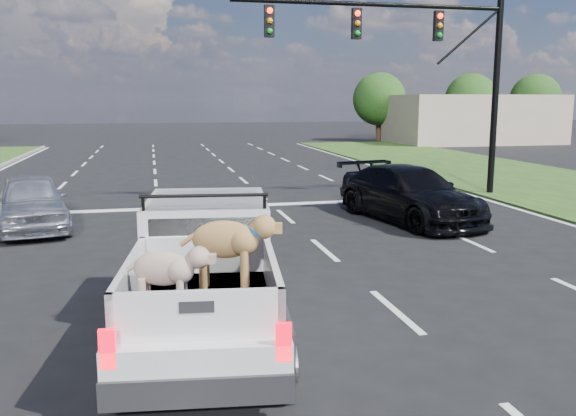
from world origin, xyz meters
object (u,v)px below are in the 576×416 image
at_px(black_coupe, 410,194).
at_px(pickup_truck, 206,268).
at_px(traffic_signal, 432,54).
at_px(silver_sedan, 32,202).

bearing_deg(black_coupe, pickup_truck, -143.55).
bearing_deg(pickup_truck, traffic_signal, 58.62).
distance_m(silver_sedan, black_coupe, 9.83).
xyz_separation_m(traffic_signal, silver_sedan, (-12.06, -2.73, -4.02)).
distance_m(traffic_signal, black_coupe, 5.96).
distance_m(pickup_truck, black_coupe, 9.16).
height_order(silver_sedan, black_coupe, black_coupe).
height_order(traffic_signal, pickup_truck, traffic_signal).
bearing_deg(black_coupe, traffic_signal, 46.98).
bearing_deg(traffic_signal, silver_sedan, -167.25).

